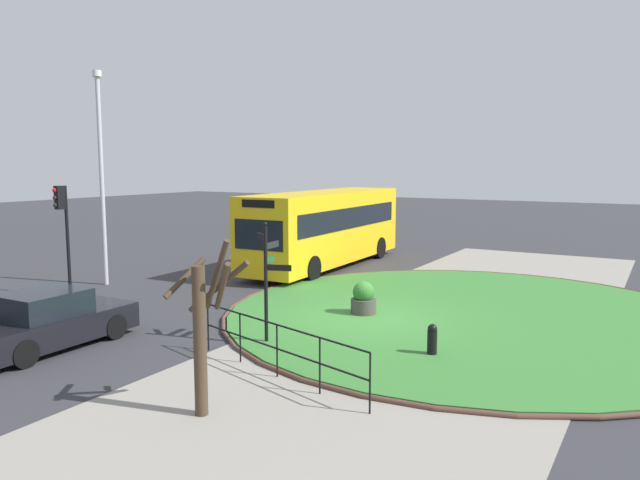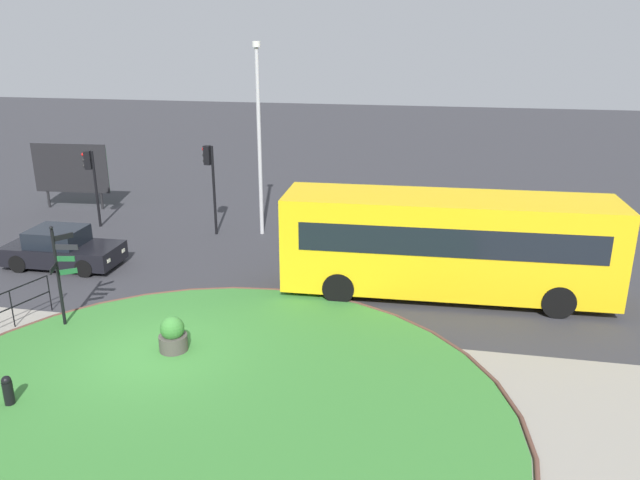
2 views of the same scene
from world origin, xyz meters
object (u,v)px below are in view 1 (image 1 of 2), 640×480
Objects in this scene: planter_near_signpost at (363,300)px; street_tree_bare at (204,324)px; bus_yellow at (325,227)px; traffic_light_near at (62,216)px; bollard_foreground at (432,341)px; signpost_directional at (267,273)px; car_far_lane at (48,322)px; lamppost_tall at (101,172)px.

planter_near_signpost is 7.75m from street_tree_bare.
planter_near_signpost is at bearing 35.20° from bus_yellow.
bollard_foreground is at bearing 97.60° from traffic_light_near.
bus_yellow is 3.26× the size of street_tree_bare.
planter_near_signpost is at bearing 112.31° from traffic_light_near.
traffic_light_near is at bearing -27.86° from bus_yellow.
bus_yellow is (10.61, 4.45, -0.03)m from signpost_directional.
car_far_lane is 6.48m from traffic_light_near.
traffic_light_near reaches higher than bollard_foreground.
bollard_foreground is 0.76× the size of planter_near_signpost.
street_tree_bare is at bearing 154.22° from bollard_foreground.
car_far_lane is 8.44m from planter_near_signpost.
signpost_directional is 9.20m from traffic_light_near.
bollard_foreground is 0.25× the size of street_tree_bare.
lamppost_tall is at bearing 39.01° from car_far_lane.
bus_yellow is 9.40m from lamppost_tall.
traffic_light_near is 11.75m from street_tree_bare.
lamppost_tall is 11.00m from planter_near_signpost.
bollard_foreground is (1.01, -3.89, -1.37)m from signpost_directional.
street_tree_bare is at bearing -101.32° from car_far_lane.
bus_yellow is 1.34× the size of lamppost_tall.
bus_yellow reaches higher than planter_near_signpost.
bus_yellow is at bearing 22.77° from signpost_directional.
lamppost_tall reaches higher than planter_near_signpost.
signpost_directional is 0.74× the size of car_far_lane.
bus_yellow is at bearing 37.21° from planter_near_signpost.
street_tree_bare is at bearing -159.94° from signpost_directional.
planter_near_signpost is at bearing 4.63° from street_tree_bare.
signpost_directional is 10.26m from lamppost_tall.
planter_near_signpost is (3.63, -0.85, -1.30)m from signpost_directional.
street_tree_bare is at bearing -175.37° from planter_near_signpost.
traffic_light_near is 10.51m from planter_near_signpost.
bus_yellow is 2.51× the size of car_far_lane.
car_far_lane is at bearing 57.09° from traffic_light_near.
lamppost_tall is (6.01, 5.06, 3.52)m from car_far_lane.
bollard_foreground is at bearing -130.62° from planter_near_signpost.
street_tree_bare is at bearing -122.82° from lamppost_tall.
street_tree_bare reaches higher than car_far_lane.
traffic_light_near reaches higher than planter_near_signpost.
street_tree_bare is (-14.62, -5.92, -0.11)m from bus_yellow.
bollard_foreground is 13.19m from traffic_light_near.
street_tree_bare reaches higher than signpost_directional.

